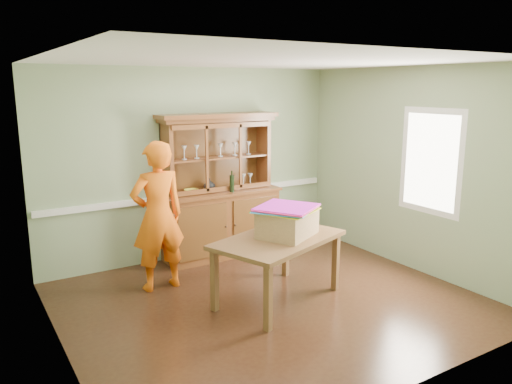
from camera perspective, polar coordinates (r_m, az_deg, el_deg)
floor at (r=5.90m, az=1.67°, el=-12.43°), size 4.50×4.50×0.00m
ceiling at (r=5.38m, az=1.85°, el=14.77°), size 4.50×4.50×0.00m
wall_back at (r=7.21m, az=-7.05°, el=3.21°), size 4.50×0.00×4.50m
wall_left at (r=4.67m, az=-22.00°, el=-2.40°), size 0.00×4.00×4.00m
wall_right at (r=6.96m, az=17.42°, el=2.44°), size 0.00×4.00×4.00m
wall_front at (r=4.02m, az=17.73°, el=-4.34°), size 4.50×0.00×4.50m
chair_rail at (r=7.27m, az=-6.87°, el=-0.32°), size 4.41×0.05×0.08m
framed_map at (r=4.92m, az=-22.55°, el=0.64°), size 0.03×0.60×0.46m
window_panel at (r=6.73m, az=19.31°, el=3.30°), size 0.03×0.96×1.36m
china_hutch at (r=7.24m, az=-4.12°, el=-1.70°), size 1.76×0.58×2.07m
dining_table at (r=5.73m, az=2.56°, el=-6.07°), size 1.72×1.35×0.75m
cardboard_box at (r=5.74m, az=3.61°, el=-3.57°), size 0.80×0.75×0.30m
kite_stack at (r=5.68m, az=3.52°, el=-1.91°), size 0.84×0.84×0.05m
person at (r=6.10m, az=-11.16°, el=-2.74°), size 0.67×0.45×1.82m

